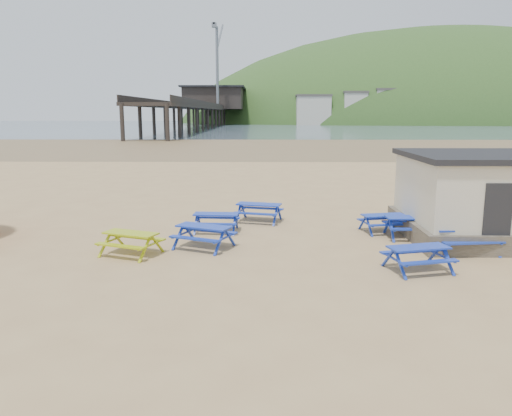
{
  "coord_description": "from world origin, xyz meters",
  "views": [
    {
      "loc": [
        1.49,
        -17.28,
        4.59
      ],
      "look_at": [
        1.2,
        1.5,
        1.0
      ],
      "focal_mm": 35.0,
      "sensor_mm": 36.0,
      "label": 1
    }
  ],
  "objects_px": {
    "picnic_table_blue_a": "(259,213)",
    "amenity_block": "(508,196)",
    "picnic_table_blue_b": "(216,223)",
    "picnic_table_yellow": "(131,244)"
  },
  "relations": [
    {
      "from": "picnic_table_blue_b",
      "to": "picnic_table_yellow",
      "type": "xyz_separation_m",
      "value": [
        -2.49,
        -3.29,
        0.01
      ]
    },
    {
      "from": "picnic_table_blue_b",
      "to": "picnic_table_blue_a",
      "type": "bearing_deg",
      "value": 52.07
    },
    {
      "from": "picnic_table_blue_b",
      "to": "picnic_table_yellow",
      "type": "height_order",
      "value": "picnic_table_yellow"
    },
    {
      "from": "picnic_table_blue_a",
      "to": "picnic_table_yellow",
      "type": "bearing_deg",
      "value": -114.61
    },
    {
      "from": "picnic_table_yellow",
      "to": "amenity_block",
      "type": "bearing_deg",
      "value": 31.72
    },
    {
      "from": "picnic_table_yellow",
      "to": "amenity_block",
      "type": "xyz_separation_m",
      "value": [
        13.35,
        2.51,
        1.19
      ]
    },
    {
      "from": "picnic_table_blue_a",
      "to": "amenity_block",
      "type": "height_order",
      "value": "amenity_block"
    },
    {
      "from": "picnic_table_blue_a",
      "to": "picnic_table_blue_b",
      "type": "distance_m",
      "value": 2.49
    },
    {
      "from": "picnic_table_blue_a",
      "to": "amenity_block",
      "type": "relative_size",
      "value": 0.29
    },
    {
      "from": "picnic_table_blue_a",
      "to": "picnic_table_yellow",
      "type": "height_order",
      "value": "picnic_table_blue_a"
    }
  ]
}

